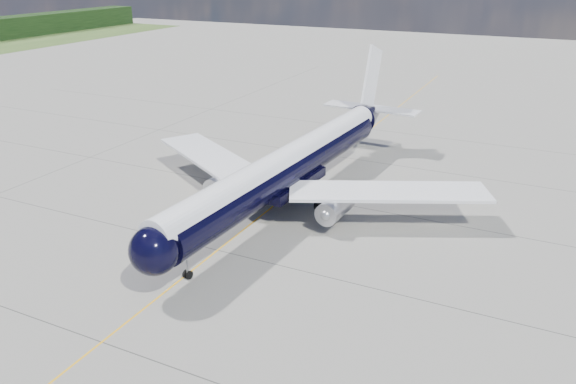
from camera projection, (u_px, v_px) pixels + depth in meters
name	position (u px, v px, depth m)	size (l,w,h in m)	color
ground	(306.00, 180.00, 68.30)	(320.00, 320.00, 0.00)	gray
taxiway_centerline	(288.00, 194.00, 64.14)	(0.16, 160.00, 0.01)	#F1A90C
main_airliner	(293.00, 164.00, 60.22)	(41.37, 50.42, 14.56)	black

